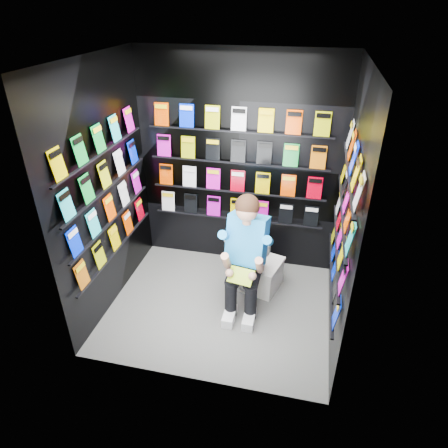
# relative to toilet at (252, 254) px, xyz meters

# --- Properties ---
(floor) EXTENTS (2.40, 2.40, 0.00)m
(floor) POSITION_rel_toilet_xyz_m (-0.26, -0.58, -0.37)
(floor) COLOR slate
(floor) RESTS_ON ground
(ceiling) EXTENTS (2.40, 2.40, 0.00)m
(ceiling) POSITION_rel_toilet_xyz_m (-0.26, -0.58, 2.23)
(ceiling) COLOR white
(ceiling) RESTS_ON floor
(wall_back) EXTENTS (2.40, 0.04, 2.60)m
(wall_back) POSITION_rel_toilet_xyz_m (-0.26, 0.42, 0.93)
(wall_back) COLOR black
(wall_back) RESTS_ON floor
(wall_front) EXTENTS (2.40, 0.04, 2.60)m
(wall_front) POSITION_rel_toilet_xyz_m (-0.26, -1.58, 0.93)
(wall_front) COLOR black
(wall_front) RESTS_ON floor
(wall_left) EXTENTS (0.04, 2.00, 2.60)m
(wall_left) POSITION_rel_toilet_xyz_m (-1.46, -0.58, 0.93)
(wall_left) COLOR black
(wall_left) RESTS_ON floor
(wall_right) EXTENTS (0.04, 2.00, 2.60)m
(wall_right) POSITION_rel_toilet_xyz_m (0.94, -0.58, 0.93)
(wall_right) COLOR black
(wall_right) RESTS_ON floor
(comics_back) EXTENTS (2.10, 0.06, 1.37)m
(comics_back) POSITION_rel_toilet_xyz_m (-0.26, 0.39, 0.94)
(comics_back) COLOR #C05F0D
(comics_back) RESTS_ON wall_back
(comics_left) EXTENTS (0.06, 1.70, 1.37)m
(comics_left) POSITION_rel_toilet_xyz_m (-1.43, -0.58, 0.94)
(comics_left) COLOR #C05F0D
(comics_left) RESTS_ON wall_left
(comics_right) EXTENTS (0.06, 1.70, 1.37)m
(comics_right) POSITION_rel_toilet_xyz_m (0.91, -0.58, 0.94)
(comics_right) COLOR #C05F0D
(comics_right) RESTS_ON wall_right
(toilet) EXTENTS (0.54, 0.81, 0.73)m
(toilet) POSITION_rel_toilet_xyz_m (0.00, 0.00, 0.00)
(toilet) COLOR silver
(toilet) RESTS_ON floor
(longbox) EXTENTS (0.34, 0.48, 0.32)m
(longbox) POSITION_rel_toilet_xyz_m (0.22, -0.14, -0.21)
(longbox) COLOR white
(longbox) RESTS_ON floor
(longbox_lid) EXTENTS (0.37, 0.51, 0.03)m
(longbox_lid) POSITION_rel_toilet_xyz_m (0.22, -0.14, -0.03)
(longbox_lid) COLOR white
(longbox_lid) RESTS_ON longbox
(reader) EXTENTS (0.69, 0.90, 1.50)m
(reader) POSITION_rel_toilet_xyz_m (0.00, -0.38, 0.43)
(reader) COLOR #0D7FDC
(reader) RESTS_ON toilet
(held_comic) EXTENTS (0.28, 0.19, 0.11)m
(held_comic) POSITION_rel_toilet_xyz_m (0.00, -0.73, 0.21)
(held_comic) COLOR green
(held_comic) RESTS_ON reader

